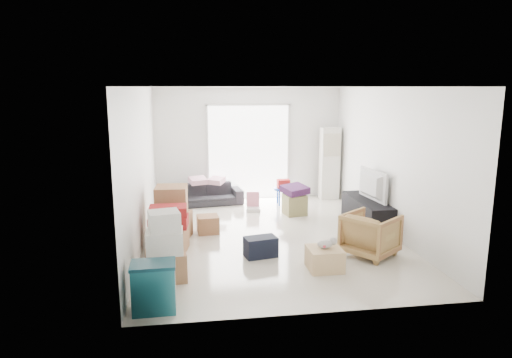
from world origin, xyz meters
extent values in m
cube|color=beige|center=(0.00, 0.00, -0.12)|extent=(4.50, 6.00, 0.24)
cube|color=white|center=(0.00, 0.00, 2.82)|extent=(4.50, 6.00, 0.24)
cube|color=white|center=(0.00, 3.12, 1.35)|extent=(4.50, 0.24, 2.70)
cube|color=white|center=(0.00, -3.12, 1.35)|extent=(4.50, 0.24, 2.70)
cube|color=white|center=(-2.37, 0.00, 1.35)|extent=(0.24, 6.00, 2.70)
cube|color=white|center=(2.37, 0.00, 1.35)|extent=(0.24, 6.00, 2.70)
cube|color=white|center=(0.00, 2.98, 1.15)|extent=(2.00, 0.01, 2.30)
cube|color=silver|center=(-1.00, 2.97, 1.15)|extent=(0.06, 0.04, 2.30)
cube|color=silver|center=(1.00, 2.97, 1.15)|extent=(0.06, 0.04, 2.30)
cube|color=silver|center=(0.00, 2.97, 2.30)|extent=(2.10, 0.04, 0.06)
cube|color=silver|center=(1.95, 2.65, 0.88)|extent=(0.45, 0.30, 1.75)
cube|color=black|center=(2.00, 0.31, 0.27)|extent=(0.49, 1.62, 0.54)
imported|color=black|center=(2.00, 0.31, 0.61)|extent=(0.69, 1.07, 0.13)
imported|color=#29282D|center=(-1.06, 2.50, 0.32)|extent=(1.71, 0.69, 0.65)
cube|color=#EBABC1|center=(-1.25, 2.51, 0.71)|extent=(0.44, 0.39, 0.12)
cube|color=#EBABC1|center=(-0.82, 2.46, 0.71)|extent=(0.43, 0.41, 0.12)
imported|color=#AC904C|center=(1.44, -1.23, 0.39)|extent=(1.02, 1.03, 0.78)
cube|color=#1C606A|center=(-1.90, -2.64, 0.14)|extent=(0.53, 0.37, 0.29)
cube|color=#1C606A|center=(-1.90, -2.64, 0.43)|extent=(0.53, 0.37, 0.29)
cube|color=#0C333D|center=(-1.90, -2.64, 0.60)|extent=(0.55, 0.39, 0.04)
cube|color=#9E6847|center=(-1.80, -1.73, 0.21)|extent=(0.61, 0.53, 0.41)
cube|color=white|center=(-1.80, -1.73, 0.57)|extent=(0.51, 0.42, 0.32)
cube|color=white|center=(-1.80, -1.73, 0.87)|extent=(0.48, 0.44, 0.27)
cube|color=#9E6847|center=(-1.80, -0.56, 0.21)|extent=(0.66, 0.66, 0.42)
cube|color=#B61626|center=(-1.80, -0.56, 0.51)|extent=(0.66, 0.47, 0.19)
cube|color=#B61626|center=(-1.80, -0.56, 0.69)|extent=(0.61, 0.40, 0.17)
cube|color=#9E6847|center=(-1.77, 0.16, 0.23)|extent=(0.75, 0.67, 0.46)
cube|color=#9E6847|center=(-1.77, 0.16, 0.71)|extent=(0.58, 0.58, 0.49)
cube|color=#9E6847|center=(-1.12, 0.35, 0.16)|extent=(0.42, 0.42, 0.33)
cube|color=black|center=(-0.33, -1.02, 0.16)|extent=(0.56, 0.40, 0.33)
cube|color=#968F57|center=(0.79, 1.36, 0.22)|extent=(0.50, 0.50, 0.44)
cube|color=#452050|center=(0.79, 1.36, 0.51)|extent=(0.62, 0.62, 0.14)
cylinder|color=#0D3CB2|center=(0.72, 2.23, 0.38)|extent=(0.46, 0.46, 0.04)
cylinder|color=#0D3CB2|center=(0.83, 2.34, 0.18)|extent=(0.04, 0.04, 0.36)
cylinder|color=#0D3CB2|center=(0.60, 2.34, 0.18)|extent=(0.04, 0.04, 0.36)
cylinder|color=#0D3CB2|center=(0.60, 2.11, 0.18)|extent=(0.04, 0.04, 0.36)
cylinder|color=#0D3CB2|center=(0.83, 2.11, 0.18)|extent=(0.04, 0.04, 0.36)
cube|color=#B61626|center=(0.72, 2.23, 0.50)|extent=(0.28, 0.22, 0.20)
cube|color=silver|center=(-0.05, 1.75, 0.04)|extent=(0.35, 0.31, 0.08)
cube|color=pink|center=(-0.05, 1.86, 0.24)|extent=(0.29, 0.08, 0.34)
cube|color=tan|center=(0.54, -1.68, 0.17)|extent=(0.50, 0.50, 0.33)
ellipsoid|color=#B2ADA8|center=(0.54, -1.68, 0.39)|extent=(0.23, 0.16, 0.13)
cube|color=#D32D43|center=(0.54, -1.68, 0.40)|extent=(0.20, 0.19, 0.03)
sphere|color=#B2ADA8|center=(0.67, -1.65, 0.43)|extent=(0.12, 0.12, 0.12)
camera|label=1|loc=(-1.42, -7.94, 2.69)|focal=32.00mm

